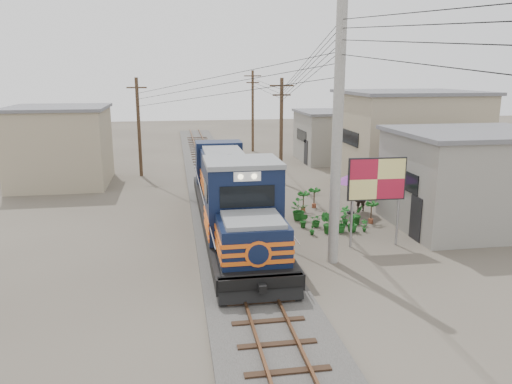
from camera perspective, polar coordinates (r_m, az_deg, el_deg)
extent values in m
plane|color=#473F35|center=(20.03, -1.38, -8.05)|extent=(120.00, 120.00, 0.00)
cube|color=#595651|center=(29.48, -4.10, -0.79)|extent=(3.60, 70.00, 0.16)
cube|color=#51331E|center=(29.39, -5.15, -0.49)|extent=(0.08, 70.00, 0.12)
cube|color=#51331E|center=(29.49, -3.07, -0.41)|extent=(0.08, 70.00, 0.12)
cube|color=black|center=(23.54, -2.75, -2.76)|extent=(2.89, 15.93, 0.55)
cube|color=black|center=(18.96, -0.97, -7.82)|extent=(2.19, 3.19, 0.65)
cube|color=black|center=(28.39, -3.92, -0.54)|extent=(2.19, 3.19, 0.65)
cube|color=black|center=(17.45, -0.41, -5.73)|extent=(2.37, 2.39, 1.49)
cube|color=black|center=(19.57, -1.55, -1.14)|extent=(2.83, 2.59, 3.09)
cube|color=slate|center=(19.23, -1.58, 3.45)|extent=(2.89, 2.72, 0.18)
cube|color=black|center=(18.18, -1.00, -0.51)|extent=(2.02, 0.06, 0.80)
cube|color=white|center=(18.01, -1.00, 1.79)|extent=(1.00, 0.06, 0.35)
cube|color=black|center=(25.63, -3.44, 1.47)|extent=(2.25, 9.76, 2.29)
cube|color=slate|center=(25.41, -3.47, 4.10)|extent=(2.02, 9.76, 0.18)
cube|color=orange|center=(23.39, -2.77, -1.47)|extent=(2.93, 15.93, 0.14)
cube|color=orange|center=(23.31, -2.78, -0.76)|extent=(2.93, 15.93, 0.14)
cube|color=orange|center=(23.24, -2.79, -0.05)|extent=(2.93, 15.93, 0.14)
cylinder|color=#9E9B93|center=(19.09, 9.27, 6.23)|extent=(0.40, 0.40, 10.00)
cylinder|color=#4C3826|center=(33.43, 2.90, 6.90)|extent=(0.24, 0.24, 7.00)
cube|color=#4C3826|center=(33.21, 2.96, 12.05)|extent=(1.60, 0.10, 0.10)
cube|color=#4C3826|center=(33.24, 2.95, 11.02)|extent=(1.20, 0.10, 0.10)
cylinder|color=#4C3826|center=(47.16, -0.38, 9.18)|extent=(0.24, 0.24, 7.50)
cube|color=#4C3826|center=(47.02, -0.39, 13.13)|extent=(1.60, 0.10, 0.10)
cube|color=#4C3826|center=(47.03, -0.38, 12.40)|extent=(1.20, 0.10, 0.10)
cylinder|color=#4C3826|center=(36.73, -13.24, 7.17)|extent=(0.24, 0.24, 7.00)
cube|color=#4C3826|center=(36.53, -13.50, 11.84)|extent=(1.60, 0.10, 0.10)
cube|color=#4C3826|center=(36.55, -13.45, 10.90)|extent=(1.20, 0.10, 0.10)
cube|color=gray|center=(26.15, 23.39, 1.14)|extent=(7.00, 6.00, 4.50)
cube|color=slate|center=(25.79, 23.88, 6.24)|extent=(7.35, 6.30, 0.20)
cube|color=black|center=(24.39, 16.45, 1.41)|extent=(0.05, 3.00, 0.90)
cube|color=gray|center=(34.25, 16.88, 5.66)|extent=(8.00, 7.00, 6.00)
cube|color=slate|center=(33.99, 17.25, 10.83)|extent=(8.40, 7.35, 0.20)
cube|color=black|center=(32.64, 10.53, 6.18)|extent=(0.05, 3.50, 0.90)
cube|color=gray|center=(43.00, 9.14, 6.23)|extent=(6.00, 6.00, 4.00)
cube|color=slate|center=(42.78, 9.24, 9.02)|extent=(6.30, 6.30, 0.20)
cube|color=black|center=(42.12, 5.22, 6.47)|extent=(0.05, 3.00, 0.90)
cube|color=gray|center=(35.57, -21.43, 4.76)|extent=(6.00, 6.00, 5.00)
cube|color=slate|center=(35.31, -21.80, 8.93)|extent=(6.30, 6.30, 0.20)
cube|color=black|center=(36.29, -26.14, 4.87)|extent=(0.05, 3.00, 0.90)
cylinder|color=#99999E|center=(21.66, 10.87, -2.61)|extent=(0.10, 0.10, 2.87)
cylinder|color=#99999E|center=(22.40, 15.89, -2.36)|extent=(0.10, 0.10, 2.87)
cube|color=black|center=(21.64, 13.65, 1.46)|extent=(2.53, 0.19, 1.84)
cube|color=#AE1733|center=(21.61, 13.68, 1.44)|extent=(2.41, 0.15, 1.72)
cylinder|color=black|center=(27.17, 10.76, -2.32)|extent=(0.40, 0.40, 0.10)
cylinder|color=#99999E|center=(26.93, 10.85, -0.38)|extent=(0.05, 0.05, 2.00)
cone|color=#742B81|center=(26.72, 10.94, 1.61)|extent=(2.54, 2.54, 0.50)
imported|color=black|center=(27.53, 11.88, -0.49)|extent=(0.63, 0.44, 1.65)
imported|color=#19581B|center=(23.29, 6.45, -4.03)|extent=(0.30, 0.42, 0.75)
imported|color=#19581B|center=(23.58, 8.07, -3.55)|extent=(0.68, 0.63, 0.99)
imported|color=#19581B|center=(23.89, 9.58, -3.53)|extent=(0.88, 0.94, 0.86)
imported|color=#19581B|center=(24.03, 10.96, -3.49)|extent=(0.54, 0.54, 0.86)
imported|color=#19581B|center=(24.19, 12.27, -3.76)|extent=(0.33, 0.23, 0.60)
imported|color=#19581B|center=(24.32, 5.50, -3.28)|extent=(0.50, 0.47, 0.71)
imported|color=#19581B|center=(24.53, 6.95, -3.22)|extent=(0.79, 0.77, 0.67)
imported|color=#19581B|center=(24.66, 8.82, -3.03)|extent=(0.63, 0.63, 0.80)
imported|color=#19581B|center=(25.01, 10.14, -2.65)|extent=(0.55, 0.61, 0.97)
imported|color=#19581B|center=(25.23, 11.52, -2.55)|extent=(0.62, 0.54, 0.99)
imported|color=#19581B|center=(25.52, 4.78, -2.05)|extent=(1.21, 1.25, 1.06)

